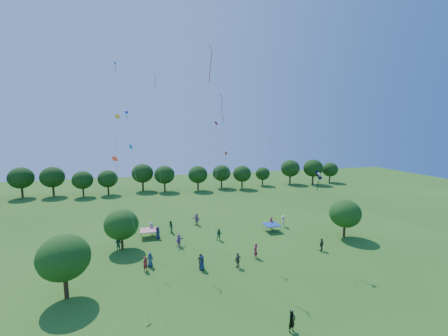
# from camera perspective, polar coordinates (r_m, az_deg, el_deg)

# --- Properties ---
(near_tree_west) EXTENTS (4.56, 4.56, 5.92)m
(near_tree_west) POSITION_cam_1_polar(r_m,az_deg,el_deg) (31.41, -28.21, -14.81)
(near_tree_west) COLOR #422B19
(near_tree_west) RESTS_ON ground
(near_tree_north) EXTENTS (4.25, 4.25, 5.18)m
(near_tree_north) POSITION_cam_1_polar(r_m,az_deg,el_deg) (40.54, -18.96, -10.14)
(near_tree_north) COLOR #422B19
(near_tree_north) RESTS_ON ground
(near_tree_east) EXTENTS (4.31, 4.31, 5.41)m
(near_tree_east) POSITION_cam_1_polar(r_m,az_deg,el_deg) (45.59, 22.08, -8.04)
(near_tree_east) COLOR #422B19
(near_tree_east) RESTS_ON ground
(treeline) EXTENTS (88.01, 8.77, 6.77)m
(treeline) POSITION_cam_1_polar(r_m,az_deg,el_deg) (74.00, -9.75, -1.17)
(treeline) COLOR #422B19
(treeline) RESTS_ON ground
(tent_red_stripe) EXTENTS (2.20, 2.20, 1.10)m
(tent_red_stripe) POSITION_cam_1_polar(r_m,az_deg,el_deg) (44.39, -14.21, -11.41)
(tent_red_stripe) COLOR red
(tent_red_stripe) RESTS_ON ground
(tent_blue) EXTENTS (2.20, 2.20, 1.10)m
(tent_blue) POSITION_cam_1_polar(r_m,az_deg,el_deg) (45.96, 9.05, -10.59)
(tent_blue) COLOR #18409C
(tent_blue) RESTS_ON ground
(man_in_black) EXTENTS (0.74, 0.59, 1.71)m
(man_in_black) POSITION_cam_1_polar(r_m,az_deg,el_deg) (25.97, 12.82, -26.59)
(man_in_black) COLOR black
(man_in_black) RESTS_ON ground
(crowd_person_0) EXTENTS (0.81, 0.46, 1.60)m
(crowd_person_0) POSITION_cam_1_polar(r_m,az_deg,el_deg) (35.82, -13.90, -16.59)
(crowd_person_0) COLOR navy
(crowd_person_0) RESTS_ON ground
(crowd_person_1) EXTENTS (0.70, 0.81, 1.82)m
(crowd_person_1) POSITION_cam_1_polar(r_m,az_deg,el_deg) (47.07, 9.01, -10.31)
(crowd_person_1) COLOR maroon
(crowd_person_1) RESTS_ON ground
(crowd_person_2) EXTENTS (0.97, 0.82, 1.72)m
(crowd_person_2) POSITION_cam_1_polar(r_m,az_deg,el_deg) (41.36, -19.49, -13.33)
(crowd_person_2) COLOR #25573A
(crowd_person_2) RESTS_ON ground
(crowd_person_3) EXTENTS (1.32, 1.17, 1.88)m
(crowd_person_3) POSITION_cam_1_polar(r_m,az_deg,el_deg) (45.34, -13.67, -11.11)
(crowd_person_3) COLOR #B6AA91
(crowd_person_3) RESTS_ON ground
(crowd_person_4) EXTENTS (0.90, 1.16, 1.81)m
(crowd_person_4) POSITION_cam_1_polar(r_m,az_deg,el_deg) (34.23, -4.44, -17.38)
(crowd_person_4) COLOR #3B312F
(crowd_person_4) RESTS_ON ground
(crowd_person_5) EXTENTS (1.48, 1.53, 1.68)m
(crowd_person_5) POSITION_cam_1_polar(r_m,az_deg,el_deg) (40.49, -8.56, -13.45)
(crowd_person_5) COLOR #9B5C9E
(crowd_person_5) RESTS_ON ground
(crowd_person_6) EXTENTS (0.88, 0.93, 1.69)m
(crowd_person_6) POSITION_cam_1_polar(r_m,az_deg,el_deg) (43.67, -12.51, -11.95)
(crowd_person_6) COLOR navy
(crowd_person_6) RESTS_ON ground
(crowd_person_7) EXTENTS (0.79, 0.75, 1.79)m
(crowd_person_7) POSITION_cam_1_polar(r_m,az_deg,el_deg) (37.05, 6.03, -15.39)
(crowd_person_7) COLOR #9D1C3B
(crowd_person_7) RESTS_ON ground
(crowd_person_8) EXTENTS (0.91, 0.66, 1.66)m
(crowd_person_8) POSITION_cam_1_polar(r_m,az_deg,el_deg) (42.02, -0.92, -12.58)
(crowd_person_8) COLOR #2B663B
(crowd_person_8) RESTS_ON ground
(crowd_person_9) EXTENTS (1.16, 1.25, 1.80)m
(crowd_person_9) POSITION_cam_1_polar(r_m,az_deg,el_deg) (48.29, 11.17, -9.90)
(crowd_person_9) COLOR beige
(crowd_person_9) RESTS_ON ground
(crowd_person_10) EXTENTS (1.08, 0.85, 1.68)m
(crowd_person_10) POSITION_cam_1_polar(r_m,az_deg,el_deg) (34.65, 2.66, -17.15)
(crowd_person_10) COLOR #463E38
(crowd_person_10) RESTS_ON ground
(crowd_person_11) EXTENTS (1.45, 1.76, 1.83)m
(crowd_person_11) POSITION_cam_1_polar(r_m,az_deg,el_deg) (48.46, -5.26, -9.70)
(crowd_person_11) COLOR #965783
(crowd_person_11) RESTS_ON ground
(crowd_person_12) EXTENTS (0.87, 0.91, 1.66)m
(crowd_person_12) POSITION_cam_1_polar(r_m,az_deg,el_deg) (34.20, -4.22, -17.54)
(crowd_person_12) COLOR #1A2D4E
(crowd_person_12) RESTS_ON ground
(crowd_person_13) EXTENTS (0.70, 0.66, 1.59)m
(crowd_person_13) POSITION_cam_1_polar(r_m,az_deg,el_deg) (34.98, -14.78, -17.25)
(crowd_person_13) COLOR maroon
(crowd_person_13) RESTS_ON ground
(crowd_person_14) EXTENTS (0.58, 0.95, 1.85)m
(crowd_person_14) POSITION_cam_1_polar(r_m,az_deg,el_deg) (45.45, -10.16, -10.98)
(crowd_person_14) COLOR #275C3B
(crowd_person_14) RESTS_ON ground
(crowd_person_15) EXTENTS (0.85, 1.09, 1.52)m
(crowd_person_15) POSITION_cam_1_polar(r_m,az_deg,el_deg) (47.49, -17.01, -10.59)
(crowd_person_15) COLOR beige
(crowd_person_15) RESTS_ON ground
(crowd_person_16) EXTENTS (1.05, 0.84, 1.63)m
(crowd_person_16) POSITION_cam_1_polar(r_m,az_deg,el_deg) (40.66, 18.10, -13.71)
(crowd_person_16) COLOR #3D3231
(crowd_person_16) RESTS_ON ground
(pirate_kite) EXTENTS (6.17, 1.51, 9.24)m
(pirate_kite) POSITION_cam_1_polar(r_m,az_deg,el_deg) (35.54, 17.46, -1.53)
(pirate_kite) COLOR black
(red_high_kite) EXTENTS (0.98, 2.15, 22.64)m
(red_high_kite) POSITION_cam_1_polar(r_m,az_deg,el_deg) (32.32, -2.64, 14.78)
(red_high_kite) COLOR red
(small_kite_0) EXTENTS (0.70, 1.74, 14.70)m
(small_kite_0) POSITION_cam_1_polar(r_m,az_deg,el_deg) (30.00, -1.52, -0.06)
(small_kite_0) COLOR #CA0B40
(small_kite_1) EXTENTS (2.67, 1.74, 11.28)m
(small_kite_1) POSITION_cam_1_polar(r_m,az_deg,el_deg) (31.64, -19.08, -2.11)
(small_kite_1) COLOR #FC3E0D
(small_kite_2) EXTENTS (6.72, 0.98, 21.31)m
(small_kite_2) POSITION_cam_1_polar(r_m,az_deg,el_deg) (38.71, 3.32, 7.48)
(small_kite_2) COLOR #C57311
(small_kite_3) EXTENTS (2.44, 0.93, 15.64)m
(small_kite_3) POSITION_cam_1_polar(r_m,az_deg,el_deg) (38.58, -1.04, 2.99)
(small_kite_3) COLOR #247D16
(small_kite_4) EXTENTS (2.37, 2.08, 16.38)m
(small_kite_4) POSITION_cam_1_polar(r_m,az_deg,el_deg) (44.08, -18.55, 4.60)
(small_kite_4) COLOR #123AB9
(small_kite_5) EXTENTS (1.16, 3.96, 17.76)m
(small_kite_5) POSITION_cam_1_polar(r_m,az_deg,el_deg) (33.68, 0.18, 7.37)
(small_kite_5) COLOR #821582
(small_kite_6) EXTENTS (6.32, 1.13, 14.63)m
(small_kite_6) POSITION_cam_1_polar(r_m,az_deg,el_deg) (38.45, 13.06, 1.82)
(small_kite_6) COLOR white
(small_kite_7) EXTENTS (1.49, 3.80, 12.66)m
(small_kite_7) POSITION_cam_1_polar(r_m,az_deg,el_deg) (28.21, -16.12, -3.83)
(small_kite_7) COLOR #0DA8C3
(small_kite_8) EXTENTS (6.02, 3.74, 10.20)m
(small_kite_8) POSITION_cam_1_polar(r_m,az_deg,el_deg) (48.09, -0.64, 0.42)
(small_kite_8) COLOR red
(small_kite_9) EXTENTS (1.78, 2.30, 12.70)m
(small_kite_9) POSITION_cam_1_polar(r_m,az_deg,el_deg) (45.00, 8.97, 2.63)
(small_kite_9) COLOR orange
(small_kite_10) EXTENTS (1.60, 1.36, 15.77)m
(small_kite_10) POSITION_cam_1_polar(r_m,az_deg,el_deg) (41.78, -19.76, 4.91)
(small_kite_10) COLOR yellow
(small_kite_11) EXTENTS (0.77, 2.67, 21.08)m
(small_kite_11) POSITION_cam_1_polar(r_m,az_deg,el_deg) (41.37, -12.63, 9.88)
(small_kite_11) COLOR #1A9342
(small_kite_12) EXTENTS (0.79, 2.13, 22.92)m
(small_kite_12) POSITION_cam_1_polar(r_m,az_deg,el_deg) (43.92, -19.91, 9.92)
(small_kite_12) COLOR blue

